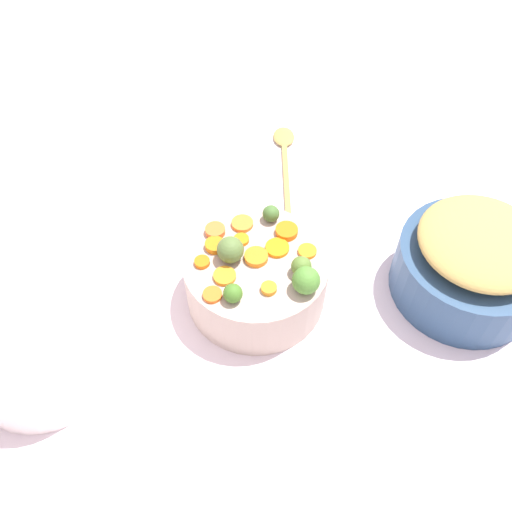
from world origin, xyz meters
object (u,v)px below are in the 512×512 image
at_px(metal_pot, 468,271).
at_px(wooden_spoon, 285,155).
at_px(serving_bowl_carrots, 256,278).
at_px(casserole_dish, 38,349).

xyz_separation_m(metal_pot, wooden_spoon, (-0.24, 0.38, -0.05)).
height_order(serving_bowl_carrots, wooden_spoon, serving_bowl_carrots).
distance_m(serving_bowl_carrots, casserole_dish, 0.35).
distance_m(metal_pot, casserole_dish, 0.70).
distance_m(serving_bowl_carrots, metal_pot, 0.36).
bearing_deg(serving_bowl_carrots, metal_pot, -5.72).
relative_size(wooden_spoon, casserole_dish, 1.42).
height_order(metal_pot, casserole_dish, casserole_dish).
height_order(serving_bowl_carrots, casserole_dish, casserole_dish).
height_order(wooden_spoon, casserole_dish, casserole_dish).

